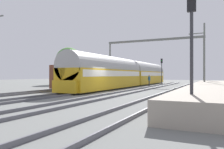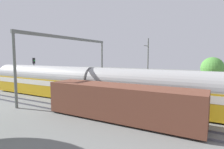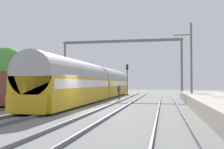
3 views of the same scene
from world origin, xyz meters
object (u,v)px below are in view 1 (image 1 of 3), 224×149
at_px(railway_signal_near, 192,36).
at_px(catenary_gantry, 153,50).
at_px(railway_signal_far, 162,68).
at_px(person_crossing, 149,79).
at_px(passenger_train, 131,73).
at_px(freight_car, 89,77).

height_order(railway_signal_near, catenary_gantry, catenary_gantry).
bearing_deg(railway_signal_far, railway_signal_near, -75.44).
relative_size(person_crossing, railway_signal_near, 0.33).
relative_size(railway_signal_near, railway_signal_far, 1.06).
height_order(person_crossing, railway_signal_far, railway_signal_far).
bearing_deg(passenger_train, freight_car, -125.92).
bearing_deg(freight_car, catenary_gantry, 60.47).
xyz_separation_m(railway_signal_near, catenary_gantry, (-8.82, 27.10, 2.52)).
bearing_deg(catenary_gantry, freight_car, -119.53).
height_order(passenger_train, railway_signal_far, railway_signal_far).
relative_size(passenger_train, person_crossing, 18.99).
relative_size(passenger_train, railway_signal_near, 6.18).
relative_size(passenger_train, railway_signal_far, 6.56).
bearing_deg(person_crossing, railway_signal_near, -21.34).
distance_m(person_crossing, railway_signal_far, 10.87).
bearing_deg(passenger_train, person_crossing, 38.03).
xyz_separation_m(passenger_train, railway_signal_far, (1.92, 12.47, 1.23)).
bearing_deg(freight_car, railway_signal_far, 71.69).
distance_m(passenger_train, freight_car, 6.95).
height_order(freight_car, railway_signal_near, railway_signal_near).
bearing_deg(railway_signal_near, catenary_gantry, 108.04).
bearing_deg(person_crossing, railway_signal_far, 141.19).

